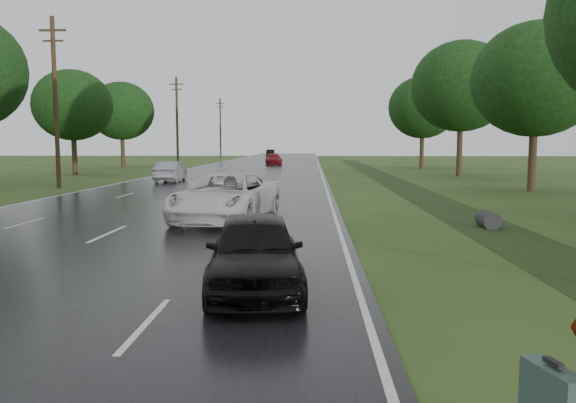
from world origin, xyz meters
The scene contains 18 objects.
road centered at (0.00, 45.00, 0.02)m, with size 14.00×180.00×0.04m, color black.
edge_stripe_east centered at (6.75, 45.00, 0.04)m, with size 0.12×180.00×0.01m, color silver.
edge_stripe_west centered at (-6.75, 45.00, 0.04)m, with size 0.12×180.00×0.01m, color silver.
center_line centered at (0.00, 45.00, 0.04)m, with size 0.12×180.00×0.01m, color silver.
drainage_ditch centered at (11.50, 18.71, 0.04)m, with size 2.20×120.00×0.56m.
utility_pole_mid centered at (-9.20, 25.00, 5.20)m, with size 1.60×0.26×10.00m.
utility_pole_far centered at (-9.20, 55.00, 5.20)m, with size 1.60×0.26×10.00m.
utility_pole_distant centered at (-9.20, 85.00, 5.20)m, with size 1.60×0.26×10.00m.
tree_east_c centered at (18.20, 24.00, 6.14)m, with size 7.00×7.00×9.29m.
tree_east_d centered at (17.80, 38.00, 7.15)m, with size 8.00×8.00×10.76m.
tree_east_f centered at (17.50, 52.00, 6.37)m, with size 7.20×7.20×9.62m.
tree_west_d centered at (-14.20, 39.00, 5.82)m, with size 6.60×6.60×8.80m.
tree_west_f centered at (-14.80, 53.00, 6.14)m, with size 7.00×7.00×9.29m.
white_pickup centered at (3.00, 10.93, 0.84)m, with size 2.67×5.79×1.61m, color silver.
dark_sedan centered at (4.89, 2.00, 0.74)m, with size 1.65×4.09×1.39m, color black.
silver_sedan centered at (-3.70, 30.03, 0.74)m, with size 1.49×4.26×1.40m, color gray.
far_car_red centered at (1.28, 60.14, 0.72)m, with size 1.91×4.69×1.36m, color maroon.
far_car_dark centered at (-1.87, 98.19, 0.76)m, with size 1.53×4.38×1.44m, color black.
Camera 1 is at (5.91, -7.85, 2.67)m, focal length 35.00 mm.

